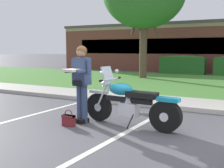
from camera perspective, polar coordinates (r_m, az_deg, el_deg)
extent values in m
plane|color=#4C4C51|center=(5.54, -4.06, -9.72)|extent=(140.00, 140.00, 0.00)
cube|color=#B7B2A8|center=(7.83, 5.97, -4.20)|extent=(60.00, 0.20, 0.12)
cube|color=#B7B2A8|center=(8.62, 8.00, -3.30)|extent=(60.00, 1.50, 0.08)
cube|color=#478433|center=(13.41, 15.01, 0.29)|extent=(60.00, 8.53, 0.06)
cube|color=silver|center=(6.90, -17.75, -6.58)|extent=(0.48, 4.39, 0.01)
cube|color=silver|center=(5.41, 3.20, -10.08)|extent=(0.48, 4.39, 0.01)
cylinder|color=black|center=(6.15, -2.77, -4.89)|extent=(0.65, 0.16, 0.64)
cylinder|color=silver|center=(6.15, -2.77, -4.89)|extent=(0.19, 0.14, 0.18)
cylinder|color=black|center=(5.41, 11.30, -6.73)|extent=(0.65, 0.24, 0.64)
cylinder|color=silver|center=(5.41, 11.30, -6.73)|extent=(0.20, 0.22, 0.18)
cube|color=silver|center=(6.09, -2.79, -1.67)|extent=(0.45, 0.18, 0.06)
cube|color=teal|center=(5.32, 11.89, -3.24)|extent=(0.46, 0.24, 0.08)
cylinder|color=silver|center=(5.96, -2.17, -2.56)|extent=(0.31, 0.07, 0.58)
cylinder|color=silver|center=(6.09, -1.31, -2.34)|extent=(0.31, 0.07, 0.58)
sphere|color=silver|center=(5.97, -1.46, -0.03)|extent=(0.17, 0.17, 0.17)
cylinder|color=silver|center=(5.87, -0.33, 1.04)|extent=(0.10, 0.72, 0.03)
cylinder|color=black|center=(5.58, -2.33, 0.69)|extent=(0.05, 0.10, 0.04)
cylinder|color=black|center=(6.18, 1.48, 1.35)|extent=(0.05, 0.10, 0.04)
sphere|color=silver|center=(5.62, -2.16, 2.39)|extent=(0.08, 0.08, 0.08)
sphere|color=silver|center=(6.12, 1.04, 2.80)|extent=(0.08, 0.08, 0.08)
cube|color=#B2BCC6|center=(5.91, -0.98, 2.05)|extent=(0.17, 0.37, 0.35)
cube|color=black|center=(5.71, 3.38, -3.39)|extent=(1.10, 0.20, 0.10)
ellipsoid|color=teal|center=(5.76, 1.92, -1.07)|extent=(0.59, 0.37, 0.26)
cube|color=black|center=(5.54, 6.37, -2.29)|extent=(0.66, 0.34, 0.12)
cube|color=silver|center=(5.74, 3.63, -5.38)|extent=(0.42, 0.28, 0.28)
cylinder|color=silver|center=(5.72, 3.34, -3.78)|extent=(0.18, 0.14, 0.21)
cylinder|color=silver|center=(5.69, 3.94, -3.85)|extent=(0.18, 0.14, 0.21)
cylinder|color=silver|center=(5.72, 7.57, -6.50)|extent=(0.60, 0.14, 0.08)
cylinder|color=silver|center=(5.64, 9.42, -6.73)|extent=(0.60, 0.14, 0.08)
cylinder|color=black|center=(5.60, 3.89, -7.92)|extent=(0.13, 0.11, 0.30)
cube|color=black|center=(6.03, -5.97, -7.81)|extent=(0.15, 0.25, 0.10)
cube|color=black|center=(6.12, -6.94, -7.59)|extent=(0.15, 0.25, 0.10)
cylinder|color=navy|center=(5.96, -5.89, -4.24)|extent=(0.14, 0.14, 0.86)
cylinder|color=navy|center=(6.05, -6.87, -4.08)|extent=(0.14, 0.14, 0.86)
cube|color=navy|center=(5.90, -6.48, 2.71)|extent=(0.41, 0.28, 0.58)
cube|color=navy|center=(5.89, -6.52, 5.33)|extent=(0.33, 0.25, 0.06)
sphere|color=#A87A5B|center=(5.88, -6.54, 6.69)|extent=(0.21, 0.21, 0.21)
sphere|color=brown|center=(5.90, -6.44, 6.98)|extent=(0.23, 0.23, 0.23)
cube|color=black|center=(5.84, -7.31, 0.17)|extent=(0.23, 0.13, 0.12)
cylinder|color=navy|center=(5.68, -6.40, 2.72)|extent=(0.14, 0.35, 0.09)
cylinder|color=navy|center=(5.90, -8.68, 2.86)|extent=(0.14, 0.35, 0.09)
cylinder|color=navy|center=(5.73, -5.02, 3.59)|extent=(0.10, 0.10, 0.28)
cylinder|color=navy|center=(6.03, -8.16, 3.73)|extent=(0.10, 0.10, 0.28)
cube|color=beige|center=(5.69, -8.55, 2.90)|extent=(0.37, 0.37, 0.05)
cube|color=maroon|center=(5.83, -9.19, -7.68)|extent=(0.28, 0.12, 0.24)
cube|color=maroon|center=(5.81, -9.24, -6.73)|extent=(0.28, 0.13, 0.04)
torus|color=maroon|center=(5.80, -9.22, -6.34)|extent=(0.20, 0.02, 0.20)
cylinder|color=brown|center=(15.04, 6.63, 6.77)|extent=(0.40, 0.40, 2.96)
cylinder|color=brown|center=(14.90, 8.95, 12.45)|extent=(0.14, 1.31, 1.29)
cylinder|color=brown|center=(15.28, 4.93, 12.63)|extent=(0.14, 1.10, 1.41)
cube|color=#286028|center=(18.12, 14.71, 3.73)|extent=(2.86, 0.90, 1.10)
ellipsoid|color=#286028|center=(18.10, 14.77, 5.46)|extent=(2.72, 0.84, 0.28)
cube|color=brown|center=(23.95, 19.37, 7.10)|extent=(21.62, 9.65, 3.37)
cube|color=#998466|center=(19.29, 17.61, 11.88)|extent=(21.62, 0.10, 0.24)
cube|color=#4C4742|center=(24.02, 19.56, 11.37)|extent=(21.84, 9.75, 0.20)
cube|color=#1E282D|center=(19.21, 17.44, 7.72)|extent=(18.38, 0.06, 1.10)
cube|color=brown|center=(21.69, -2.27, 7.97)|extent=(0.08, 0.04, 1.20)
cube|color=brown|center=(20.15, 6.98, 7.97)|extent=(0.08, 0.04, 1.20)
cube|color=brown|center=(19.20, 17.44, 7.72)|extent=(0.08, 0.04, 1.20)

